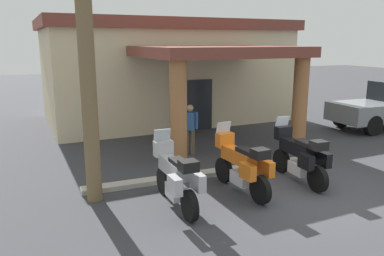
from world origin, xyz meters
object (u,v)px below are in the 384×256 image
Objects in this scene: motorcycle_orange at (242,165)px; pedestrian at (190,126)px; motorcycle_silver at (176,177)px; motorcycle_black at (300,156)px; motel_building at (167,70)px.

pedestrian reaches higher than motorcycle_orange.
motorcycle_silver is at bearing 90.88° from motorcycle_orange.
motorcycle_silver is at bearing 95.40° from motorcycle_black.
motel_building is 5.07× the size of motorcycle_black.
motel_building is 5.06× the size of motorcycle_orange.
motorcycle_black is (1.76, 0.07, 0.00)m from motorcycle_orange.
motorcycle_orange is 1.35× the size of pedestrian.
motorcycle_orange is (-1.30, -9.32, -1.61)m from motel_building.
pedestrian reaches higher than motorcycle_black.
motel_building reaches higher than pedestrian.
motel_building is at bearing 27.29° from pedestrian.
pedestrian is (0.09, 3.54, 0.24)m from motorcycle_orange.
motorcycle_black is 1.35× the size of pedestrian.
motorcycle_orange is at bearing -85.80° from motorcycle_silver.
motel_building is 9.41m from motorcycle_black.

